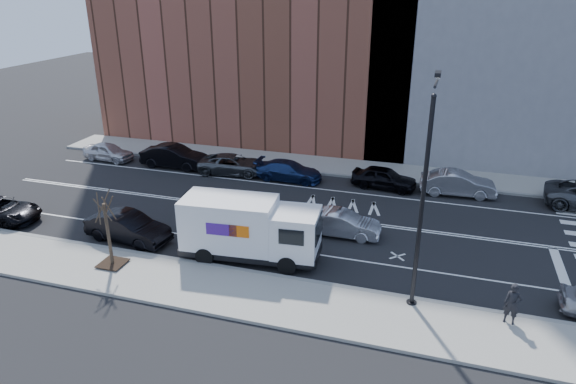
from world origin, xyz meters
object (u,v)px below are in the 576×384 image
Objects in this scene: pedestrian at (512,304)px; fedex_van at (249,228)px; far_parked_a at (108,152)px; driving_sedan at (341,223)px; far_parked_b at (174,156)px.

fedex_van is at bearing -178.21° from pedestrian.
driving_sedan reaches higher than far_parked_a.
fedex_van is 12.04m from pedestrian.
far_parked_b is at bearing -84.23° from far_parked_a.
pedestrian is at bearing -110.47° from far_parked_a.
driving_sedan is at bearing 39.58° from fedex_van.
far_parked_a is (-15.78, 10.92, -0.95)m from fedex_van.
far_parked_a is 20.88m from driving_sedan.
far_parked_b is 2.84× the size of pedestrian.
far_parked_a is at bearing 91.02° from far_parked_b.
far_parked_b is 1.18× the size of driving_sedan.
driving_sedan is at bearing 155.55° from pedestrian.
driving_sedan is (3.84, 3.78, -0.94)m from fedex_van.
far_parked_a is 5.60m from far_parked_b.
pedestrian is (11.85, -2.04, -0.61)m from fedex_van.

